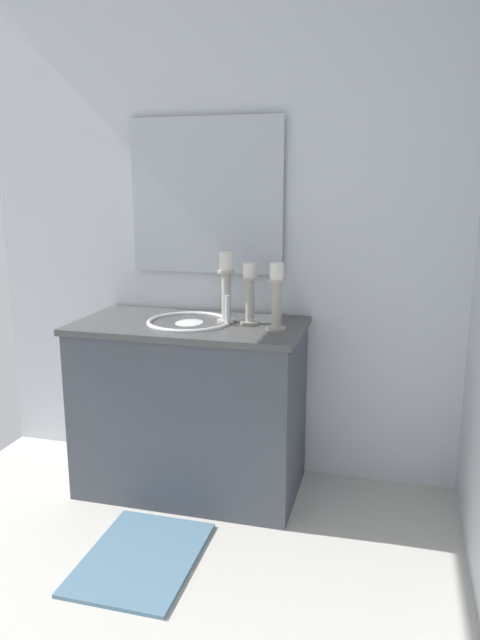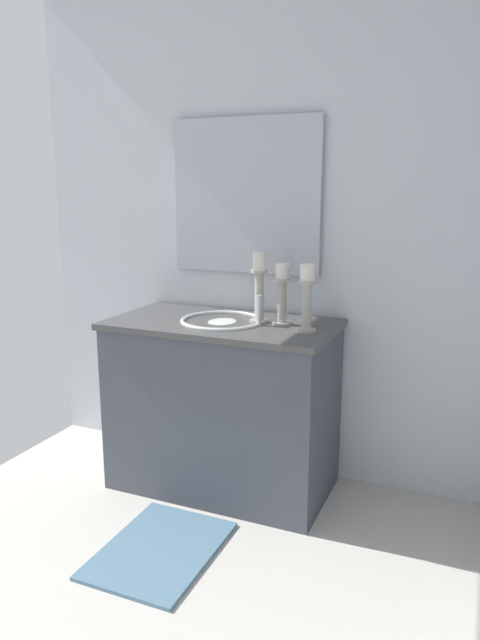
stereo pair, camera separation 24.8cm
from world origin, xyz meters
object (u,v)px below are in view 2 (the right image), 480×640
(vanity_cabinet, at_px, (223,405))
(candle_holder_mid, at_px, (259,285))
(candle_holder_tall, at_px, (307,296))
(sink_basin, at_px, (222,329))
(candle_holder_short, at_px, (282,293))
(mirror, at_px, (245,196))
(bath_mat, at_px, (160,550))

(vanity_cabinet, bearing_deg, candle_holder_mid, 108.10)
(candle_holder_tall, bearing_deg, sink_basin, -94.24)
(candle_holder_tall, relative_size, candle_holder_short, 1.05)
(mirror, height_order, candle_holder_short, mirror)
(vanity_cabinet, relative_size, bath_mat, 1.82)
(candle_holder_mid, bearing_deg, candle_holder_short, 88.58)
(candle_holder_short, bearing_deg, sink_basin, -79.50)
(mirror, relative_size, candle_holder_tall, 2.59)
(candle_holder_tall, relative_size, candle_holder_mid, 0.90)
(candle_holder_tall, height_order, candle_holder_mid, candle_holder_mid)
(vanity_cabinet, bearing_deg, bath_mat, 0.00)
(bath_mat, bearing_deg, candle_holder_tall, 144.33)
(sink_basin, distance_m, candle_holder_tall, 0.47)
(vanity_cabinet, xyz_separation_m, candle_holder_tall, (0.03, 0.43, 0.58))
(bath_mat, bearing_deg, vanity_cabinet, -180.00)
(vanity_cabinet, xyz_separation_m, candle_holder_mid, (-0.05, 0.17, 0.60))
(candle_holder_tall, bearing_deg, candle_holder_mid, -108.52)
(vanity_cabinet, height_order, mirror, mirror)
(vanity_cabinet, bearing_deg, sink_basin, 90.00)
(candle_holder_short, height_order, bath_mat, candle_holder_short)
(candle_holder_tall, relative_size, bath_mat, 0.50)
(sink_basin, height_order, candle_holder_tall, candle_holder_tall)
(vanity_cabinet, distance_m, candle_holder_short, 0.64)
(sink_basin, height_order, candle_holder_mid, candle_holder_mid)
(sink_basin, relative_size, bath_mat, 0.67)
(sink_basin, bearing_deg, candle_holder_short, 100.50)
(mirror, height_order, candle_holder_mid, mirror)
(candle_holder_mid, relative_size, bath_mat, 0.56)
(candle_holder_mid, bearing_deg, vanity_cabinet, -71.90)
(vanity_cabinet, distance_m, candle_holder_mid, 0.63)
(vanity_cabinet, height_order, candle_holder_short, candle_holder_short)
(candle_holder_tall, distance_m, candle_holder_short, 0.17)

